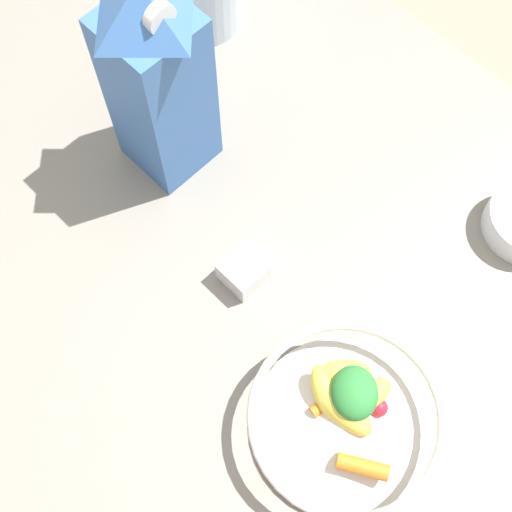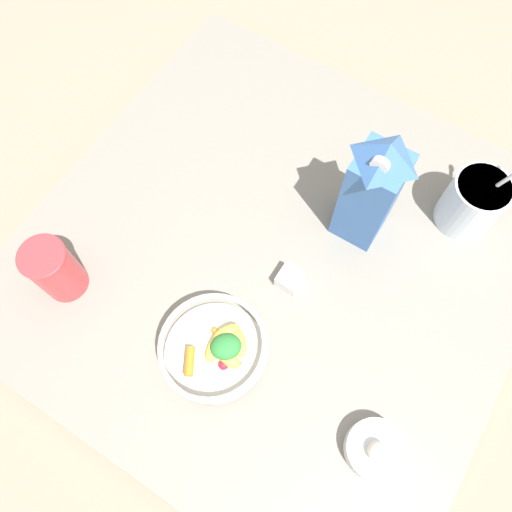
% 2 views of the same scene
% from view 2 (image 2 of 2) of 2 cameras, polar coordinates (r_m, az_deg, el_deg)
% --- Properties ---
extents(ground_plane, '(6.00, 6.00, 0.00)m').
position_cam_2_polar(ground_plane, '(1.10, 2.25, -0.73)').
color(ground_plane, gray).
extents(countertop, '(1.01, 1.01, 0.05)m').
position_cam_2_polar(countertop, '(1.08, 2.30, -0.23)').
color(countertop, gray).
rests_on(countertop, ground_plane).
extents(fruit_bowl, '(0.21, 0.21, 0.08)m').
position_cam_2_polar(fruit_bowl, '(0.96, -4.67, -10.47)').
color(fruit_bowl, silver).
rests_on(fruit_bowl, countertop).
extents(milk_carton, '(0.09, 0.09, 0.29)m').
position_cam_2_polar(milk_carton, '(0.98, 13.09, 7.35)').
color(milk_carton, '#3D6BB2').
rests_on(milk_carton, countertop).
extents(yogurt_tub, '(0.13, 0.12, 0.27)m').
position_cam_2_polar(yogurt_tub, '(1.12, 23.60, 5.79)').
color(yogurt_tub, silver).
rests_on(yogurt_tub, countertop).
extents(drinking_cup, '(0.09, 0.09, 0.15)m').
position_cam_2_polar(drinking_cup, '(1.03, -22.03, -1.43)').
color(drinking_cup, '#DB383D').
rests_on(drinking_cup, countertop).
extents(spice_jar, '(0.05, 0.05, 0.04)m').
position_cam_2_polar(spice_jar, '(1.02, 3.86, -2.67)').
color(spice_jar, silver).
rests_on(spice_jar, countertop).
extents(garlic_bowl, '(0.11, 0.11, 0.07)m').
position_cam_2_polar(garlic_bowl, '(0.97, 13.53, -20.77)').
color(garlic_bowl, white).
rests_on(garlic_bowl, countertop).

